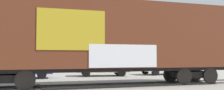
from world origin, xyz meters
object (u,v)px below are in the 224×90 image
Objects in this scene: freight_car at (108,37)px; parked_car_blue at (18,66)px; parked_car_white at (164,65)px; flagpole at (56,21)px; parked_car_tan at (102,66)px.

freight_car is 2.96× the size of parked_car_blue.
parked_car_white is (7.49, 6.83, -1.79)m from freight_car.
flagpole is 7.32m from parked_car_tan.
parked_car_tan is 5.68m from parked_car_white.
parked_car_tan is (6.36, 0.42, -0.07)m from parked_car_blue.
freight_car is 7.40m from parked_car_tan.
parked_car_blue is 6.38m from parked_car_tan.
parked_car_white is at bearing 1.44° from parked_car_blue.
parked_car_blue is at bearing -178.56° from parked_car_white.
parked_car_white is at bearing -31.08° from flagpole.
parked_car_blue is 1.10× the size of parked_car_white.
flagpole reaches higher than parked_car_blue.
flagpole is at bearing 120.71° from parked_car_tan.
parked_car_blue is at bearing 124.91° from freight_car.
parked_car_tan is at bearing 75.39° from freight_car.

